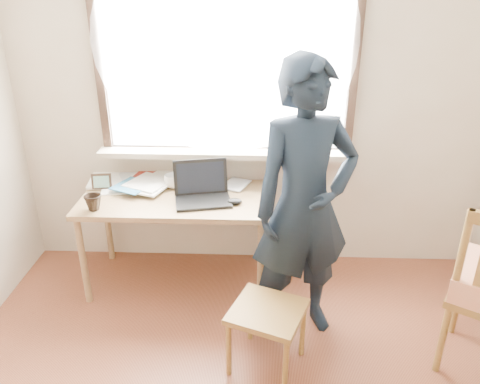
{
  "coord_description": "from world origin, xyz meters",
  "views": [
    {
      "loc": [
        0.03,
        -1.3,
        2.09
      ],
      "look_at": [
        -0.06,
        0.95,
        1.06
      ],
      "focal_mm": 35.0,
      "sensor_mm": 36.0,
      "label": 1
    }
  ],
  "objects_px": {
    "person": "(304,206)",
    "mug_dark": "(93,202)",
    "mug_white": "(173,181)",
    "desk": "(176,206)",
    "laptop": "(202,191)",
    "work_chair": "(267,318)"
  },
  "relations": [
    {
      "from": "desk",
      "to": "laptop",
      "type": "distance_m",
      "value": 0.24
    },
    {
      "from": "desk",
      "to": "person",
      "type": "distance_m",
      "value": 1.0
    },
    {
      "from": "laptop",
      "to": "mug_dark",
      "type": "relative_size",
      "value": 3.77
    },
    {
      "from": "person",
      "to": "work_chair",
      "type": "bearing_deg",
      "value": -138.42
    },
    {
      "from": "mug_white",
      "to": "mug_dark",
      "type": "relative_size",
      "value": 1.11
    },
    {
      "from": "person",
      "to": "mug_dark",
      "type": "bearing_deg",
      "value": 151.6
    },
    {
      "from": "laptop",
      "to": "work_chair",
      "type": "bearing_deg",
      "value": -60.57
    },
    {
      "from": "laptop",
      "to": "person",
      "type": "distance_m",
      "value": 0.79
    },
    {
      "from": "work_chair",
      "to": "mug_dark",
      "type": "bearing_deg",
      "value": 152.28
    },
    {
      "from": "laptop",
      "to": "mug_dark",
      "type": "xyz_separation_m",
      "value": [
        -0.7,
        -0.19,
        -0.01
      ]
    },
    {
      "from": "mug_white",
      "to": "person",
      "type": "relative_size",
      "value": 0.07
    },
    {
      "from": "mug_white",
      "to": "desk",
      "type": "bearing_deg",
      "value": -75.35
    },
    {
      "from": "mug_white",
      "to": "mug_dark",
      "type": "xyz_separation_m",
      "value": [
        -0.46,
        -0.38,
        0.0
      ]
    },
    {
      "from": "mug_white",
      "to": "mug_dark",
      "type": "bearing_deg",
      "value": -140.47
    },
    {
      "from": "desk",
      "to": "mug_dark",
      "type": "distance_m",
      "value": 0.56
    },
    {
      "from": "mug_dark",
      "to": "laptop",
      "type": "bearing_deg",
      "value": 15.58
    },
    {
      "from": "desk",
      "to": "mug_white",
      "type": "distance_m",
      "value": 0.2
    },
    {
      "from": "laptop",
      "to": "work_chair",
      "type": "relative_size",
      "value": 0.85
    },
    {
      "from": "person",
      "to": "mug_white",
      "type": "bearing_deg",
      "value": 126.97
    },
    {
      "from": "desk",
      "to": "person",
      "type": "relative_size",
      "value": 0.75
    },
    {
      "from": "mug_dark",
      "to": "work_chair",
      "type": "height_order",
      "value": "mug_dark"
    },
    {
      "from": "mug_white",
      "to": "person",
      "type": "bearing_deg",
      "value": -34.61
    }
  ]
}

